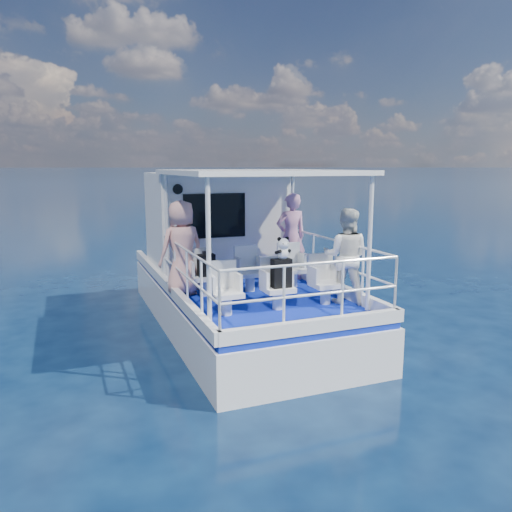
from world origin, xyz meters
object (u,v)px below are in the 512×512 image
Objects in this scene: passenger_stbd_aft at (346,256)px; panda at (283,248)px; backpack_center at (281,273)px; passenger_port_fwd at (182,248)px.

panda is (-1.20, -0.02, 0.21)m from passenger_stbd_aft.
panda reaches higher than backpack_center.
passenger_stbd_aft reaches higher than panda.
passenger_stbd_aft is at bearing -0.05° from backpack_center.
passenger_port_fwd reaches higher than panda.
passenger_port_fwd is at bearing 5.67° from passenger_stbd_aft.
passenger_stbd_aft is at bearing 0.74° from panda.
backpack_center is at bearing 115.34° from passenger_port_fwd.
passenger_stbd_aft is 1.23m from backpack_center.
passenger_port_fwd is 2.95m from passenger_stbd_aft.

